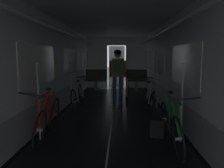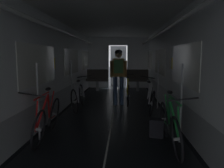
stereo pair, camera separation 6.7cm
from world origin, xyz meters
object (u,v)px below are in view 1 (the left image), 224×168
at_px(bicycle_red, 48,118).
at_px(bicycle_green, 171,125).
at_px(bench_seat_far_left, 96,78).
at_px(backpack_on_floor, 157,128).
at_px(bench_seat_far_right, 136,78).
at_px(person_cyclist_aisle, 118,71).
at_px(bicycle_white, 150,98).
at_px(bicycle_silver, 78,97).
at_px(bicycle_yellow_in_aisle, 127,92).

height_order(bicycle_red, bicycle_green, bicycle_red).
distance_m(bench_seat_far_left, bicycle_red, 5.89).
bearing_deg(backpack_on_floor, bench_seat_far_right, 90.03).
relative_size(bicycle_red, person_cyclist_aisle, 0.98).
height_order(bicycle_white, bicycle_silver, same).
xyz_separation_m(bicycle_red, bicycle_silver, (0.13, 2.26, 0.00)).
height_order(bicycle_silver, person_cyclist_aisle, person_cyclist_aisle).
xyz_separation_m(bicycle_green, person_cyclist_aisle, (-0.94, 3.21, 0.69)).
distance_m(bicycle_red, person_cyclist_aisle, 3.25).
distance_m(person_cyclist_aisle, bicycle_yellow_in_aisle, 0.80).
distance_m(bicycle_red, bicycle_green, 2.21).
height_order(bicycle_red, bicycle_white, same).
bearing_deg(bicycle_white, bicycle_green, -89.36).
bearing_deg(bicycle_green, backpack_on_floor, 107.12).
relative_size(bench_seat_far_left, bicycle_yellow_in_aisle, 0.58).
bearing_deg(backpack_on_floor, bench_seat_far_left, 107.51).
height_order(bicycle_red, bicycle_yellow_in_aisle, bicycle_red).
bearing_deg(bicycle_red, bicycle_yellow_in_aisle, 63.92).
bearing_deg(person_cyclist_aisle, bicycle_green, -73.74).
height_order(bench_seat_far_right, bicycle_red, bicycle_red).
xyz_separation_m(person_cyclist_aisle, bicycle_yellow_in_aisle, (0.30, 0.27, -0.69)).
height_order(bench_seat_far_left, bench_seat_far_right, same).
height_order(bench_seat_far_left, backpack_on_floor, bench_seat_far_left).
bearing_deg(bench_seat_far_left, bicycle_silver, -91.71).
relative_size(bench_seat_far_left, bicycle_green, 0.58).
bearing_deg(bicycle_red, bench_seat_far_left, 87.64).
xyz_separation_m(bench_seat_far_left, bench_seat_far_right, (1.80, 0.00, 0.00)).
height_order(bench_seat_far_right, bicycle_white, bicycle_white).
distance_m(bicycle_silver, bicycle_yellow_in_aisle, 1.69).
height_order(bicycle_red, person_cyclist_aisle, person_cyclist_aisle).
bearing_deg(bicycle_yellow_in_aisle, bicycle_silver, -147.02).
bearing_deg(bench_seat_far_left, bicycle_yellow_in_aisle, -64.13).
relative_size(bicycle_red, bicycle_yellow_in_aisle, 1.00).
relative_size(bench_seat_far_left, bench_seat_far_right, 1.00).
distance_m(bicycle_white, person_cyclist_aisle, 1.40).
height_order(bench_seat_far_right, person_cyclist_aisle, person_cyclist_aisle).
relative_size(bicycle_white, bicycle_silver, 1.00).
bearing_deg(backpack_on_floor, bicycle_silver, 132.54).
relative_size(bench_seat_far_right, bicycle_white, 0.58).
relative_size(bench_seat_far_left, bicycle_silver, 0.58).
bearing_deg(bicycle_yellow_in_aisle, person_cyclist_aisle, -138.66).
relative_size(bicycle_green, backpack_on_floor, 4.97).
bearing_deg(bicycle_green, bench_seat_far_right, 91.38).
xyz_separation_m(bench_seat_far_left, bicycle_yellow_in_aisle, (1.31, -2.71, -0.18)).
xyz_separation_m(bench_seat_far_left, bicycle_red, (-0.24, -5.89, -0.19)).
bearing_deg(bicycle_yellow_in_aisle, bicycle_red, -116.08).
distance_m(bench_seat_far_right, bicycle_red, 6.23).
height_order(bench_seat_far_right, bicycle_green, bench_seat_far_right).
height_order(bench_seat_far_left, bicycle_red, bicycle_red).
height_order(bicycle_yellow_in_aisle, backpack_on_floor, bicycle_yellow_in_aisle).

